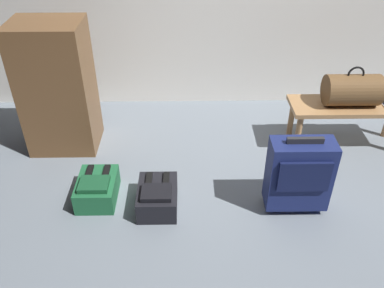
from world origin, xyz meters
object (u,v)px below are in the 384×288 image
at_px(bench, 349,111).
at_px(backpack_green, 97,188).
at_px(suitcase_upright_navy, 299,174).
at_px(backpack_dark, 157,197).
at_px(duffel_bag_brown, 352,90).
at_px(side_cabinet, 57,88).

relative_size(bench, backpack_green, 2.63).
bearing_deg(suitcase_upright_navy, backpack_dark, 178.39).
bearing_deg(backpack_dark, duffel_bag_brown, 26.13).
relative_size(backpack_dark, side_cabinet, 0.35).
relative_size(suitcase_upright_navy, backpack_dark, 1.61).
distance_m(suitcase_upright_navy, backpack_green, 1.46).
distance_m(backpack_dark, side_cabinet, 1.27).
bearing_deg(bench, backpack_green, -161.69).
bearing_deg(duffel_bag_brown, suitcase_upright_navy, -126.34).
xyz_separation_m(duffel_bag_brown, side_cabinet, (-2.42, 0.06, 0.01)).
bearing_deg(suitcase_upright_navy, bench, 52.87).
height_order(duffel_bag_brown, suitcase_upright_navy, duffel_bag_brown).
height_order(duffel_bag_brown, backpack_dark, duffel_bag_brown).
distance_m(duffel_bag_brown, backpack_green, 2.18).
bearing_deg(backpack_green, backpack_dark, -12.09).
relative_size(duffel_bag_brown, backpack_dark, 1.16).
relative_size(duffel_bag_brown, side_cabinet, 0.40).
distance_m(duffel_bag_brown, suitcase_upright_navy, 1.02).
distance_m(duffel_bag_brown, backpack_dark, 1.81).
xyz_separation_m(duffel_bag_brown, backpack_green, (-2.02, -0.68, -0.45)).
xyz_separation_m(bench, side_cabinet, (-2.44, 0.06, 0.20)).
height_order(bench, duffel_bag_brown, duffel_bag_brown).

